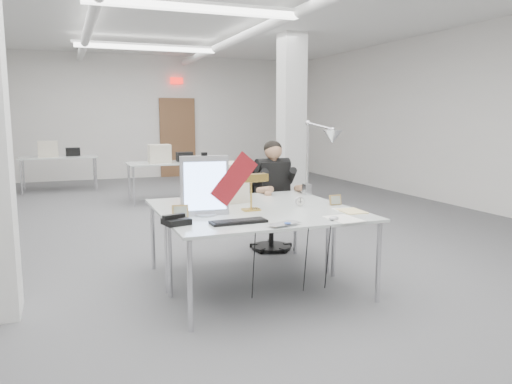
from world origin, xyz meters
TOP-DOWN VIEW (x-y plane):
  - room_shell at (0.04, 0.13)m, footprint 10.04×14.04m
  - desk_main at (0.00, -2.50)m, footprint 1.80×0.90m
  - desk_second at (0.00, -1.60)m, footprint 1.80×0.90m
  - bg_desk_a at (0.20, 3.00)m, footprint 1.60×0.80m
  - bg_desk_b at (-1.80, 5.20)m, footprint 1.60×0.80m
  - office_chair at (0.65, -0.93)m, footprint 0.56×0.56m
  - seated_person at (0.65, -0.98)m, footprint 0.54×0.66m
  - monitor at (-0.53, -2.21)m, footprint 0.43×0.08m
  - pennant at (-0.27, -2.24)m, footprint 0.46×0.04m
  - keyboard at (-0.36, -2.62)m, footprint 0.48×0.17m
  - laptop at (-0.04, -2.89)m, footprint 0.33×0.26m
  - mouse at (0.43, -2.81)m, footprint 0.10×0.08m
  - bankers_lamp at (-0.07, -2.14)m, footprint 0.33×0.16m
  - desk_phone at (-0.85, -2.49)m, footprint 0.24×0.22m
  - picture_frame_left at (-0.76, -2.23)m, footprint 0.15×0.06m
  - picture_frame_right at (0.81, -2.17)m, footprint 0.13×0.04m
  - desk_clock at (0.45, -2.10)m, footprint 0.09×0.03m
  - paper_stack_a at (0.53, -2.80)m, footprint 0.25×0.35m
  - paper_stack_b at (0.78, -2.52)m, footprint 0.21×0.29m
  - paper_stack_c at (0.76, -2.41)m, footprint 0.19×0.14m
  - beige_monitor at (-0.17, -1.57)m, footprint 0.47×0.45m
  - architect_lamp at (0.85, -1.72)m, footprint 0.23×0.67m

SIDE VIEW (x-z plane):
  - office_chair at x=0.65m, z-range 0.00..1.07m
  - desk_main at x=0.00m, z-range 0.73..0.75m
  - desk_second at x=0.00m, z-range 0.73..0.75m
  - bg_desk_a at x=0.20m, z-range 0.73..0.75m
  - bg_desk_b at x=-1.80m, z-range 0.73..0.75m
  - paper_stack_c at x=0.76m, z-range 0.76..0.76m
  - paper_stack_a at x=0.53m, z-range 0.76..0.76m
  - paper_stack_b at x=0.78m, z-range 0.76..0.76m
  - laptop at x=-0.04m, z-range 0.76..0.78m
  - keyboard at x=-0.36m, z-range 0.76..0.78m
  - mouse at x=0.43m, z-range 0.76..0.79m
  - desk_phone at x=-0.85m, z-range 0.76..0.80m
  - desk_clock at x=0.45m, z-range 0.76..0.85m
  - picture_frame_right at x=0.81m, z-range 0.75..0.86m
  - picture_frame_left at x=-0.76m, z-range 0.75..0.87m
  - seated_person at x=0.65m, z-range 0.43..1.37m
  - bankers_lamp at x=-0.07m, z-range 0.76..1.12m
  - beige_monitor at x=-0.17m, z-range 0.75..1.15m
  - monitor at x=-0.53m, z-range 0.75..1.29m
  - pennant at x=-0.27m, z-range 0.83..1.32m
  - architect_lamp at x=0.85m, z-range 0.75..1.61m
  - room_shell at x=0.04m, z-range 0.07..3.31m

